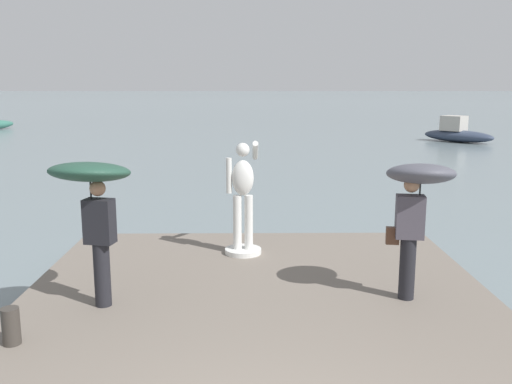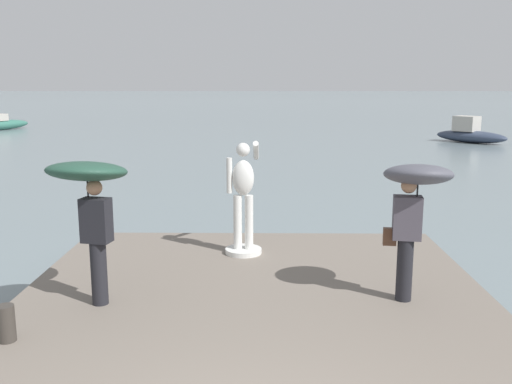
{
  "view_description": "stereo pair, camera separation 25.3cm",
  "coord_description": "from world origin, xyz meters",
  "px_view_note": "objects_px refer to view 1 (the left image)",
  "views": [
    {
      "loc": [
        -0.12,
        -3.4,
        3.38
      ],
      "look_at": [
        0.0,
        6.08,
        1.55
      ],
      "focal_mm": 39.64,
      "sensor_mm": 36.0,
      "label": 1
    },
    {
      "loc": [
        0.13,
        -3.4,
        3.38
      ],
      "look_at": [
        0.0,
        6.08,
        1.55
      ],
      "focal_mm": 39.64,
      "sensor_mm": 36.0,
      "label": 2
    }
  ],
  "objects_px": {
    "onlooker_left": "(93,190)",
    "boat_near": "(457,133)",
    "statue_white_figure": "(243,202)",
    "mooring_bollard": "(11,326)",
    "onlooker_right": "(417,193)"
  },
  "relations": [
    {
      "from": "statue_white_figure",
      "to": "boat_near",
      "type": "xyz_separation_m",
      "value": [
        12.24,
        23.05,
        -0.83
      ]
    },
    {
      "from": "statue_white_figure",
      "to": "onlooker_right",
      "type": "distance_m",
      "value": 3.28
    },
    {
      "from": "statue_white_figure",
      "to": "onlooker_left",
      "type": "bearing_deg",
      "value": -129.99
    },
    {
      "from": "mooring_bollard",
      "to": "boat_near",
      "type": "height_order",
      "value": "boat_near"
    },
    {
      "from": "statue_white_figure",
      "to": "onlooker_left",
      "type": "height_order",
      "value": "onlooker_left"
    },
    {
      "from": "statue_white_figure",
      "to": "onlooker_right",
      "type": "bearing_deg",
      "value": -42.12
    },
    {
      "from": "onlooker_left",
      "to": "boat_near",
      "type": "bearing_deg",
      "value": 60.78
    },
    {
      "from": "onlooker_left",
      "to": "boat_near",
      "type": "height_order",
      "value": "onlooker_left"
    },
    {
      "from": "onlooker_right",
      "to": "boat_near",
      "type": "bearing_deg",
      "value": 68.69
    },
    {
      "from": "statue_white_figure",
      "to": "boat_near",
      "type": "bearing_deg",
      "value": 62.04
    },
    {
      "from": "mooring_bollard",
      "to": "boat_near",
      "type": "relative_size",
      "value": 0.11
    },
    {
      "from": "boat_near",
      "to": "onlooker_left",
      "type": "bearing_deg",
      "value": -119.22
    },
    {
      "from": "onlooker_right",
      "to": "boat_near",
      "type": "height_order",
      "value": "onlooker_right"
    },
    {
      "from": "statue_white_figure",
      "to": "onlooker_left",
      "type": "relative_size",
      "value": 0.98
    },
    {
      "from": "boat_near",
      "to": "statue_white_figure",
      "type": "bearing_deg",
      "value": -117.96
    }
  ]
}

